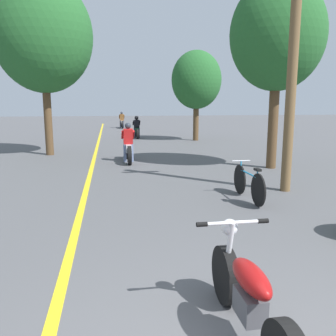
{
  "coord_description": "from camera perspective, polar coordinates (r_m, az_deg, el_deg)",
  "views": [
    {
      "loc": [
        -1.08,
        -2.03,
        2.15
      ],
      "look_at": [
        0.04,
        4.73,
        0.9
      ],
      "focal_mm": 38.0,
      "sensor_mm": 36.0,
      "label": 1
    }
  ],
  "objects": [
    {
      "name": "lane_stripe_center",
      "position": [
        14.92,
        -11.68,
        1.87
      ],
      "size": [
        0.14,
        48.0,
        0.01
      ],
      "primitive_type": "cube",
      "color": "yellow",
      "rests_on": "ground"
    },
    {
      "name": "utility_pole",
      "position": [
        9.13,
        19.28,
        14.23
      ],
      "size": [
        1.1,
        0.24,
        5.54
      ],
      "color": "brown",
      "rests_on": "ground"
    },
    {
      "name": "roadside_tree_right_near",
      "position": [
        12.47,
        17.18,
        19.62
      ],
      "size": [
        3.05,
        2.74,
        6.03
      ],
      "color": "#513A23",
      "rests_on": "ground"
    },
    {
      "name": "roadside_tree_right_far",
      "position": [
        20.92,
        4.59,
        13.85
      ],
      "size": [
        2.86,
        2.58,
        5.11
      ],
      "color": "#513A23",
      "rests_on": "ground"
    },
    {
      "name": "roadside_tree_left",
      "position": [
        15.92,
        -19.41,
        19.36
      ],
      "size": [
        3.93,
        3.54,
        7.07
      ],
      "color": "#513A23",
      "rests_on": "ground"
    },
    {
      "name": "motorcycle_foreground",
      "position": [
        3.49,
        12.81,
        -19.59
      ],
      "size": [
        0.75,
        2.0,
        0.99
      ],
      "color": "black",
      "rests_on": "ground"
    },
    {
      "name": "motorcycle_rider_lead",
      "position": [
        13.29,
        -6.39,
        3.34
      ],
      "size": [
        0.5,
        2.13,
        1.44
      ],
      "color": "black",
      "rests_on": "ground"
    },
    {
      "name": "motorcycle_rider_mid",
      "position": [
        22.43,
        -5.04,
        6.17
      ],
      "size": [
        0.5,
        2.01,
        1.38
      ],
      "color": "black",
      "rests_on": "ground"
    },
    {
      "name": "motorcycle_rider_far",
      "position": [
        31.68,
        -7.41,
        7.35
      ],
      "size": [
        0.5,
        2.18,
        1.42
      ],
      "color": "black",
      "rests_on": "ground"
    },
    {
      "name": "bicycle_parked",
      "position": [
        8.18,
        12.79,
        -2.41
      ],
      "size": [
        0.44,
        1.79,
        0.83
      ],
      "color": "black",
      "rests_on": "ground"
    }
  ]
}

